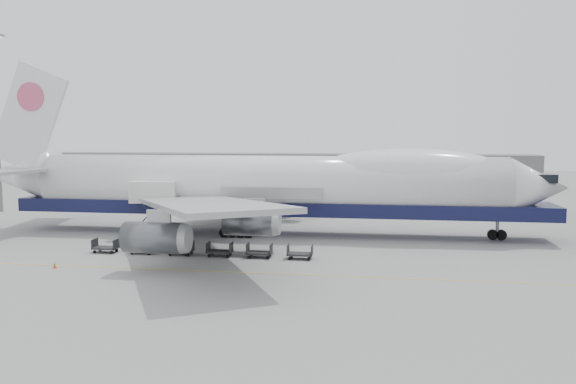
# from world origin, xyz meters

# --- Properties ---
(ground) EXTENTS (260.00, 260.00, 0.00)m
(ground) POSITION_xyz_m (0.00, 0.00, 0.00)
(ground) COLOR gray
(ground) RESTS_ON ground
(apron_line) EXTENTS (60.00, 0.15, 0.01)m
(apron_line) POSITION_xyz_m (0.00, -6.00, 0.01)
(apron_line) COLOR gold
(apron_line) RESTS_ON ground
(hangar) EXTENTS (110.00, 8.00, 7.00)m
(hangar) POSITION_xyz_m (-10.00, 70.00, 3.50)
(hangar) COLOR slate
(hangar) RESTS_ON ground
(airliner) EXTENTS (67.00, 55.30, 19.98)m
(airliner) POSITION_xyz_m (0.64, 12.00, 5.62)
(airliner) COLOR white
(airliner) RESTS_ON ground
(catering_truck) EXTENTS (5.60, 4.20, 6.16)m
(catering_truck) POSITION_xyz_m (-12.15, 8.52, 3.45)
(catering_truck) COLOR #172346
(catering_truck) RESTS_ON ground
(traffic_cone) EXTENTS (0.34, 0.34, 0.50)m
(traffic_cone) POSITION_xyz_m (-14.94, -6.88, 0.24)
(traffic_cone) COLOR #D94B0B
(traffic_cone) RESTS_ON ground
(dolly_0) EXTENTS (2.30, 1.35, 1.30)m
(dolly_0) POSITION_xyz_m (-13.60, -0.32, 0.53)
(dolly_0) COLOR #2D2D30
(dolly_0) RESTS_ON ground
(dolly_1) EXTENTS (2.30, 1.35, 1.30)m
(dolly_1) POSITION_xyz_m (-9.83, -0.32, 0.53)
(dolly_1) COLOR #2D2D30
(dolly_1) RESTS_ON ground
(dolly_2) EXTENTS (2.30, 1.35, 1.30)m
(dolly_2) POSITION_xyz_m (-6.06, -0.32, 0.53)
(dolly_2) COLOR #2D2D30
(dolly_2) RESTS_ON ground
(dolly_3) EXTENTS (2.30, 1.35, 1.30)m
(dolly_3) POSITION_xyz_m (-2.30, -0.32, 0.53)
(dolly_3) COLOR #2D2D30
(dolly_3) RESTS_ON ground
(dolly_4) EXTENTS (2.30, 1.35, 1.30)m
(dolly_4) POSITION_xyz_m (1.47, -0.32, 0.53)
(dolly_4) COLOR #2D2D30
(dolly_4) RESTS_ON ground
(dolly_5) EXTENTS (2.30, 1.35, 1.30)m
(dolly_5) POSITION_xyz_m (5.24, -0.32, 0.53)
(dolly_5) COLOR #2D2D30
(dolly_5) RESTS_ON ground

